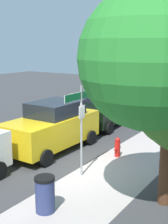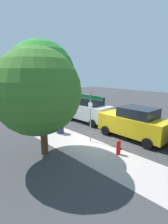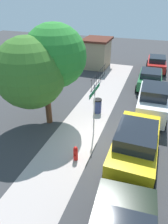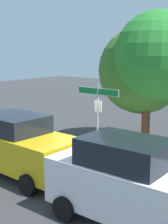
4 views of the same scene
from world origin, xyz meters
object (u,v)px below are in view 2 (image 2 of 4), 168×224
(trash_bin, at_px, (60,126))
(car_green, at_px, (52,106))
(car_red, at_px, (33,100))
(shade_tree, at_px, (40,82))
(car_yellow, at_px, (134,123))
(car_white, at_px, (88,110))
(street_sign, at_px, (91,106))
(fire_hydrant, at_px, (119,147))

(trash_bin, bearing_deg, car_green, -28.10)
(car_red, bearing_deg, shade_tree, 152.83)
(car_yellow, height_order, trash_bin, car_yellow)
(car_white, height_order, trash_bin, car_white)
(street_sign, height_order, car_yellow, street_sign)
(street_sign, xyz_separation_m, trash_bin, (2.50, 0.50, -1.71))
(trash_bin, bearing_deg, street_sign, -168.73)
(car_yellow, xyz_separation_m, car_white, (4.80, -0.44, 0.04))
(street_sign, height_order, fire_hydrant, street_sign)
(street_sign, xyz_separation_m, fire_hydrant, (-2.28, 0.20, -1.82))
(car_yellow, xyz_separation_m, car_green, (9.60, -0.02, -0.21))
(car_green, bearing_deg, car_yellow, 178.89)
(street_sign, distance_m, car_green, 8.57)
(car_yellow, xyz_separation_m, trash_bin, (4.03, 2.95, -0.52))
(shade_tree, distance_m, fire_hydrant, 5.13)
(car_white, height_order, car_green, car_white)
(car_green, bearing_deg, car_red, -4.60)
(car_red, bearing_deg, car_yellow, 176.45)
(street_sign, distance_m, shade_tree, 3.41)
(shade_tree, xyz_separation_m, car_red, (12.50, -5.81, -2.94))
(trash_bin, bearing_deg, fire_hydrant, -176.42)
(street_sign, bearing_deg, car_yellow, -121.83)
(shade_tree, distance_m, car_green, 9.91)
(car_yellow, xyz_separation_m, fire_hydrant, (-0.76, 2.65, -0.63))
(shade_tree, relative_size, car_green, 1.44)
(fire_hydrant, bearing_deg, car_white, -29.10)
(shade_tree, height_order, fire_hydrant, shade_tree)
(street_sign, relative_size, car_white, 0.70)
(car_yellow, bearing_deg, shade_tree, 71.46)
(fire_hydrant, bearing_deg, car_green, -14.48)
(street_sign, height_order, car_red, street_sign)
(car_yellow, height_order, fire_hydrant, car_yellow)
(car_green, distance_m, fire_hydrant, 10.71)
(car_yellow, bearing_deg, car_green, 0.42)
(shade_tree, bearing_deg, car_green, -35.56)
(trash_bin, bearing_deg, car_red, -17.56)
(car_yellow, xyz_separation_m, car_red, (14.40, -0.33, -0.22))
(car_yellow, height_order, car_red, car_yellow)
(car_green, height_order, fire_hydrant, car_green)
(car_white, distance_m, car_green, 4.83)
(fire_hydrant, bearing_deg, car_red, -11.13)
(car_red, bearing_deg, car_white, 178.45)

